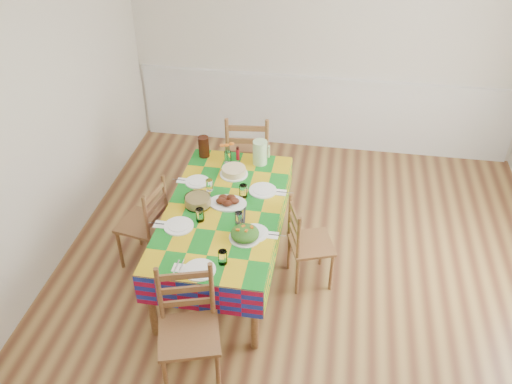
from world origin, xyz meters
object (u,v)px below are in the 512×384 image
tea_pitcher (204,147)px  chair_far (248,158)px  meat_platter (227,201)px  chair_right (307,244)px  green_pitcher (260,152)px  dining_table (224,215)px  chair_near (189,330)px  chair_left (146,224)px

tea_pitcher → chair_far: bearing=43.1°
meat_platter → chair_right: chair_right is taller
green_pitcher → chair_far: size_ratio=0.23×
green_pitcher → meat_platter: bearing=-104.0°
chair_far → chair_right: chair_far is taller
dining_table → chair_near: size_ratio=1.88×
dining_table → chair_far: 1.14m
dining_table → tea_pitcher: tea_pitcher is taller
meat_platter → green_pitcher: size_ratio=1.41×
dining_table → chair_left: (-0.72, -0.01, -0.19)m
dining_table → chair_far: chair_far is taller
chair_near → dining_table: bearing=72.5°
tea_pitcher → chair_far: 0.59m
green_pitcher → chair_right: 1.01m
meat_platter → tea_pitcher: tea_pitcher is taller
chair_far → chair_right: 1.35m
green_pitcher → tea_pitcher: (-0.55, 0.04, -0.01)m
meat_platter → chair_right: size_ratio=0.39×
chair_far → green_pitcher: bearing=109.4°
chair_near → green_pitcher: bearing=66.9°
chair_far → tea_pitcher: bearing=36.7°
green_pitcher → chair_far: chair_far is taller
chair_left → green_pitcher: bearing=140.0°
tea_pitcher → chair_left: 0.94m
dining_table → tea_pitcher: 0.88m
tea_pitcher → chair_right: tea_pitcher is taller
chair_left → dining_table: bearing=100.9°
meat_platter → green_pitcher: 0.71m
green_pitcher → chair_right: green_pitcher is taller
dining_table → chair_left: 0.74m
dining_table → tea_pitcher: size_ratio=8.67×
chair_near → chair_right: bearing=39.8°
dining_table → green_pitcher: bearing=75.7°
dining_table → meat_platter: size_ratio=5.44×
meat_platter → tea_pitcher: 0.82m
meat_platter → green_pitcher: bearing=76.0°
dining_table → chair_right: (0.72, -0.01, -0.21)m
green_pitcher → tea_pitcher: 0.56m
dining_table → chair_far: size_ratio=1.75×
green_pitcher → chair_near: 1.92m
chair_near → tea_pitcher: bearing=83.5°
chair_far → chair_left: bearing=51.0°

